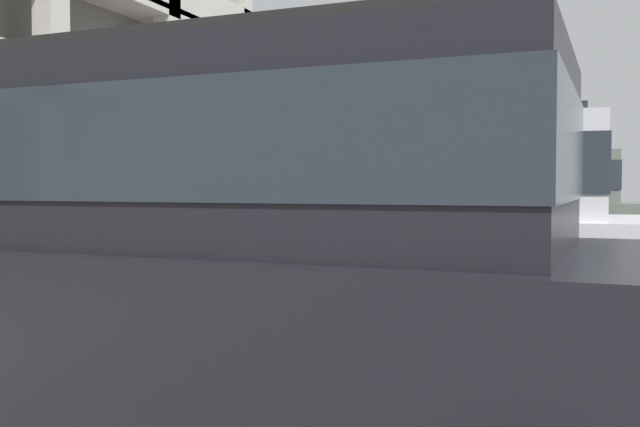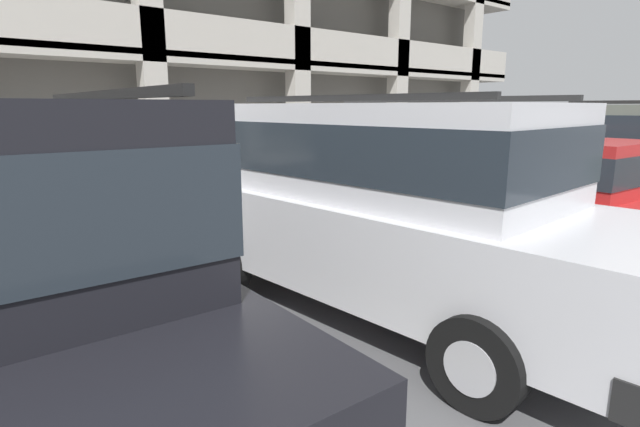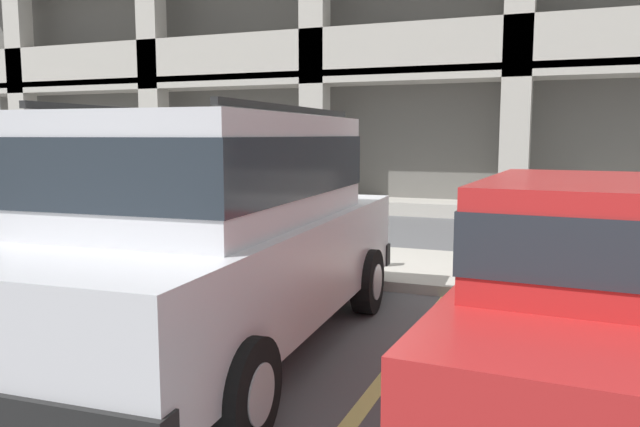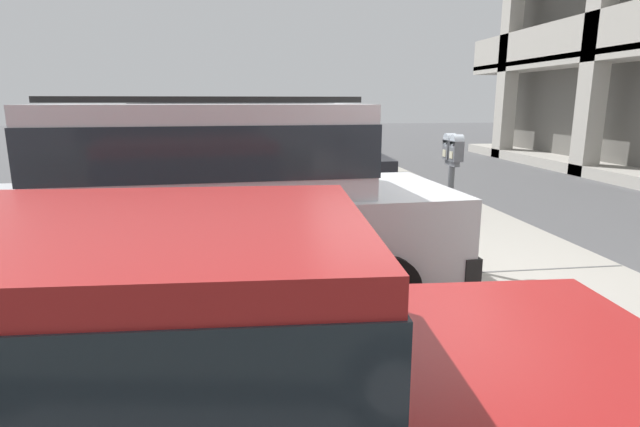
{
  "view_description": "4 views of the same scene",
  "coord_description": "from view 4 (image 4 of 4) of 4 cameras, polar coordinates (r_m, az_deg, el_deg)",
  "views": [
    {
      "loc": [
        -6.23,
        -3.58,
        1.4
      ],
      "look_at": [
        0.3,
        -1.18,
        1.13
      ],
      "focal_mm": 40.0,
      "sensor_mm": 36.0,
      "label": 1
    },
    {
      "loc": [
        -3.41,
        -5.3,
        1.95
      ],
      "look_at": [
        0.1,
        -1.16,
        0.77
      ],
      "focal_mm": 28.0,
      "sensor_mm": 36.0,
      "label": 2
    },
    {
      "loc": [
        2.73,
        -6.68,
        1.82
      ],
      "look_at": [
        0.25,
        -0.45,
        0.97
      ],
      "focal_mm": 35.0,
      "sensor_mm": 36.0,
      "label": 3
    },
    {
      "loc": [
        5.01,
        -1.87,
        2.0
      ],
      "look_at": [
        -0.43,
        -1.12,
        0.76
      ],
      "focal_mm": 28.0,
      "sensor_mm": 36.0,
      "label": 4
    }
  ],
  "objects": [
    {
      "name": "fire_hydrant",
      "position": [
        9.99,
        6.88,
        3.8
      ],
      "size": [
        0.3,
        0.3,
        0.7
      ],
      "color": "gold",
      "rests_on": "sidewalk"
    },
    {
      "name": "dark_hatchback",
      "position": [
        2.36,
        -16.13,
        -17.83
      ],
      "size": [
        2.0,
        4.56,
        1.54
      ],
      "rotation": [
        0.0,
        0.0,
        -0.05
      ],
      "color": "red",
      "rests_on": "ground_plane"
    },
    {
      "name": "parking_meter_near",
      "position": [
        5.8,
        14.82,
        4.94
      ],
      "size": [
        0.35,
        0.12,
        1.53
      ],
      "color": "#595B60",
      "rests_on": "sidewalk"
    },
    {
      "name": "sidewalk",
      "position": [
        6.24,
        23.37,
        -6.45
      ],
      "size": [
        40.0,
        2.2,
        0.12
      ],
      "color": "#ADA89E",
      "rests_on": "ground_plane"
    },
    {
      "name": "red_sedan",
      "position": [
        8.19,
        -9.11,
        6.19
      ],
      "size": [
        2.17,
        4.86,
        2.03
      ],
      "rotation": [
        0.0,
        0.0,
        -0.05
      ],
      "color": "black",
      "rests_on": "ground_plane"
    },
    {
      "name": "parking_stall_lines",
      "position": [
        4.04,
        -0.12,
        -16.83
      ],
      "size": [
        12.32,
        4.8,
        0.01
      ],
      "color": "#DBD16B",
      "rests_on": "ground_plane"
    },
    {
      "name": "silver_suv",
      "position": [
        5.04,
        -11.92,
        2.06
      ],
      "size": [
        2.21,
        4.88,
        2.03
      ],
      "rotation": [
        0.0,
        0.0,
        0.06
      ],
      "color": "silver",
      "rests_on": "ground_plane"
    },
    {
      "name": "ground_plane",
      "position": [
        5.73,
        11.93,
        -8.51
      ],
      "size": [
        80.0,
        80.0,
        0.1
      ],
      "color": "#565659"
    }
  ]
}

